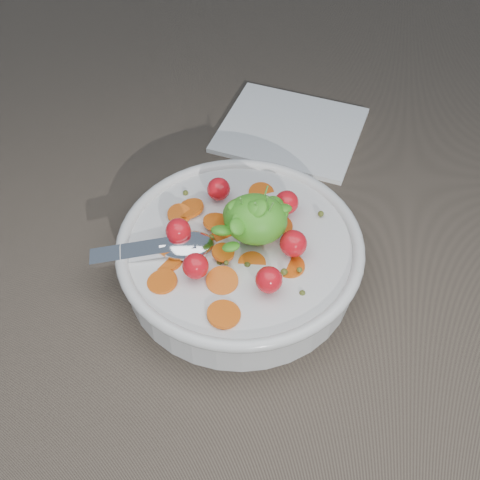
# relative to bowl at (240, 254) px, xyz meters

# --- Properties ---
(ground) EXTENTS (6.00, 6.00, 0.00)m
(ground) POSITION_rel_bowl_xyz_m (0.02, -0.01, -0.03)
(ground) COLOR brown
(ground) RESTS_ON ground
(bowl) EXTENTS (0.27, 0.25, 0.10)m
(bowl) POSITION_rel_bowl_xyz_m (0.00, 0.00, 0.00)
(bowl) COLOR silver
(bowl) RESTS_ON ground
(napkin) EXTENTS (0.20, 0.18, 0.01)m
(napkin) POSITION_rel_bowl_xyz_m (0.02, 0.24, -0.03)
(napkin) COLOR white
(napkin) RESTS_ON ground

